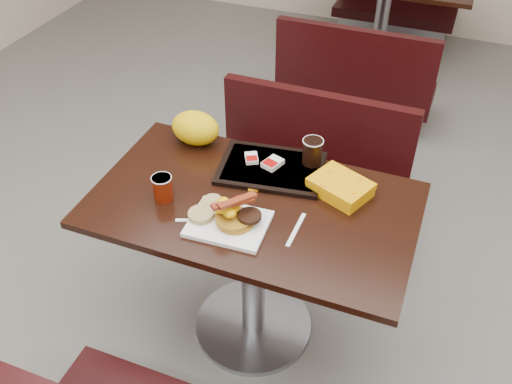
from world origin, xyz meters
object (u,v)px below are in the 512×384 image
at_px(pancake_stack, 235,219).
at_px(hashbrown_sleeve_right, 273,163).
at_px(fork, 190,220).
at_px(tray, 271,168).
at_px(bench_near_n, 304,176).
at_px(coffee_cup_near, 163,188).
at_px(hashbrown_sleeve_left, 251,158).
at_px(clamshell, 340,187).
at_px(coffee_cup_far, 312,152).
at_px(platter, 228,224).
at_px(knife, 296,230).
at_px(bench_far_s, 359,70).
at_px(table_far, 381,27).
at_px(paper_bag, 195,128).
at_px(table_near, 253,271).

relative_size(pancake_stack, hashbrown_sleeve_right, 1.67).
xyz_separation_m(fork, tray, (0.17, 0.38, 0.01)).
distance_m(bench_near_n, pancake_stack, 0.94).
bearing_deg(coffee_cup_near, hashbrown_sleeve_right, 44.75).
relative_size(hashbrown_sleeve_left, clamshell, 0.32).
height_order(tray, clamshell, clamshell).
bearing_deg(coffee_cup_far, coffee_cup_near, -139.61).
relative_size(platter, knife, 1.55).
relative_size(bench_far_s, clamshell, 4.72).
height_order(table_far, fork, fork).
distance_m(knife, hashbrown_sleeve_right, 0.36).
relative_size(platter, pancake_stack, 2.06).
bearing_deg(hashbrown_sleeve_left, coffee_cup_near, -152.92).
relative_size(bench_near_n, hashbrown_sleeve_right, 12.59).
height_order(hashbrown_sleeve_left, paper_bag, paper_bag).
relative_size(fork, hashbrown_sleeve_right, 1.76).
xyz_separation_m(bench_far_s, knife, (0.19, -1.98, 0.39)).
xyz_separation_m(bench_far_s, fork, (-0.17, -2.08, 0.39)).
relative_size(bench_near_n, hashbrown_sleeve_left, 14.91).
relative_size(knife, coffee_cup_far, 1.66).
bearing_deg(fork, paper_bag, 91.01).
height_order(bench_near_n, knife, knife).
distance_m(hashbrown_sleeve_right, clamshell, 0.29).
relative_size(table_near, table_far, 1.00).
bearing_deg(clamshell, table_far, 119.82).
bearing_deg(coffee_cup_far, bench_far_s, 94.90).
relative_size(table_far, platter, 4.38).
distance_m(coffee_cup_near, tray, 0.44).
xyz_separation_m(table_near, paper_bag, (-0.36, 0.27, 0.45)).
xyz_separation_m(bench_near_n, platter, (-0.03, -0.85, 0.40)).
bearing_deg(paper_bag, fork, -67.13).
relative_size(coffee_cup_near, tray, 0.24).
distance_m(tray, coffee_cup_far, 0.17).
relative_size(knife, tray, 0.43).
xyz_separation_m(bench_far_s, coffee_cup_near, (-0.32, -2.00, 0.44)).
xyz_separation_m(bench_near_n, clamshell, (0.29, -0.53, 0.42)).
height_order(platter, coffee_cup_near, coffee_cup_near).
height_order(pancake_stack, fork, pancake_stack).
bearing_deg(coffee_cup_far, paper_bag, -178.70).
bearing_deg(fork, bench_far_s, 63.38).
relative_size(pancake_stack, coffee_cup_far, 1.25).
distance_m(clamshell, paper_bag, 0.66).
relative_size(bench_far_s, knife, 5.66).
distance_m(platter, tray, 0.36).
xyz_separation_m(bench_far_s, pancake_stack, (-0.01, -2.04, 0.42)).
bearing_deg(coffee_cup_near, table_near, 17.62).
distance_m(bench_near_n, coffee_cup_far, 0.64).
relative_size(platter, coffee_cup_far, 2.58).
relative_size(table_near, bench_near_n, 1.20).
bearing_deg(coffee_cup_near, platter, -9.78).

